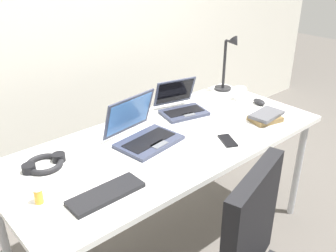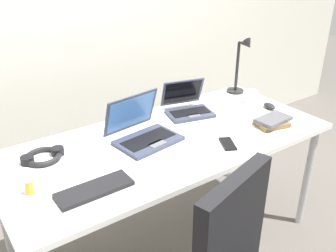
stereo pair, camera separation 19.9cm
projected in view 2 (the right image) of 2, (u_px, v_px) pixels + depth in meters
ground_plane at (168, 243)px, 2.36m from camera, size 12.00×12.00×0.00m
wall_back at (77, 6)px, 2.59m from camera, size 6.00×0.13×2.60m
desk at (168, 148)px, 2.05m from camera, size 1.80×0.80×0.74m
desk_lamp at (241, 66)px, 2.56m from camera, size 0.12×0.18×0.40m
laptop_back_right at (143, 132)px, 2.01m from camera, size 0.36×0.34×0.24m
laptop_near_mouse at (188, 107)px, 2.32m from camera, size 0.32×0.31×0.20m
external_keyboard at (95, 189)px, 1.60m from camera, size 0.33×0.12×0.02m
computer_mouse at (269, 106)px, 2.40m from camera, size 0.08×0.11×0.03m
cell_phone at (228, 144)px, 1.97m from camera, size 0.12×0.15×0.01m
headphones at (43, 156)px, 1.84m from camera, size 0.21×0.18×0.04m
pill_bottle at (29, 186)px, 1.58m from camera, size 0.04×0.04×0.08m
book_stack at (272, 122)px, 2.17m from camera, size 0.22×0.17×0.05m
coffee_mug at (251, 97)px, 2.47m from camera, size 0.11×0.08×0.09m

